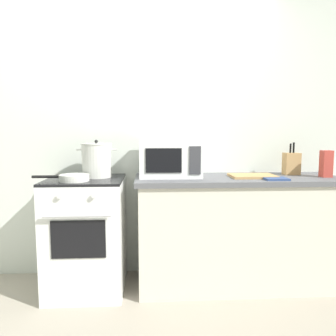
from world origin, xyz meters
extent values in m
plane|color=#9E9384|center=(0.00, 0.00, 0.00)|extent=(10.00, 10.00, 0.00)
cube|color=silver|center=(0.30, 0.97, 1.25)|extent=(4.40, 0.10, 2.50)
cube|color=beige|center=(0.90, 0.62, 0.44)|extent=(1.64, 0.56, 0.88)
cube|color=#59595E|center=(0.90, 0.62, 0.90)|extent=(1.70, 0.60, 0.04)
cube|color=white|center=(-0.35, 0.60, 0.45)|extent=(0.60, 0.60, 0.90)
cube|color=black|center=(-0.35, 0.60, 0.91)|extent=(0.60, 0.60, 0.02)
cube|color=black|center=(-0.35, 0.30, 0.52)|extent=(0.39, 0.01, 0.28)
cylinder|color=silver|center=(-0.35, 0.27, 0.70)|extent=(0.48, 0.02, 0.02)
cylinder|color=silver|center=(-0.47, 0.29, 0.84)|extent=(0.04, 0.02, 0.04)
cylinder|color=silver|center=(-0.23, 0.29, 0.84)|extent=(0.04, 0.02, 0.04)
cylinder|color=silver|center=(-0.27, 0.67, 1.05)|extent=(0.24, 0.24, 0.27)
cylinder|color=silver|center=(-0.27, 0.67, 1.19)|extent=(0.25, 0.25, 0.01)
sphere|color=black|center=(-0.27, 0.67, 1.21)|extent=(0.03, 0.03, 0.03)
cylinder|color=silver|center=(-0.41, 0.67, 1.15)|extent=(0.05, 0.01, 0.01)
cylinder|color=silver|center=(-0.13, 0.67, 1.15)|extent=(0.05, 0.01, 0.01)
cylinder|color=silver|center=(-0.40, 0.47, 0.95)|extent=(0.22, 0.22, 0.05)
cylinder|color=black|center=(-0.62, 0.47, 0.96)|extent=(0.20, 0.02, 0.02)
cube|color=white|center=(0.34, 0.68, 1.07)|extent=(0.50, 0.36, 0.30)
cube|color=black|center=(0.28, 0.50, 1.07)|extent=(0.28, 0.01, 0.19)
cube|color=#38383D|center=(0.52, 0.50, 1.07)|extent=(0.09, 0.01, 0.22)
cube|color=tan|center=(1.01, 0.60, 0.93)|extent=(0.36, 0.26, 0.02)
cube|color=tan|center=(1.40, 0.74, 1.02)|extent=(0.13, 0.10, 0.19)
cylinder|color=black|center=(1.39, 0.74, 1.15)|extent=(0.02, 0.02, 0.08)
cylinder|color=black|center=(1.42, 0.74, 1.15)|extent=(0.02, 0.02, 0.09)
cube|color=#B73D33|center=(1.62, 0.57, 1.03)|extent=(0.08, 0.08, 0.22)
cube|color=#33477A|center=(1.15, 0.44, 0.93)|extent=(0.18, 0.14, 0.02)
camera|label=1|loc=(0.16, -1.99, 1.28)|focal=34.49mm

